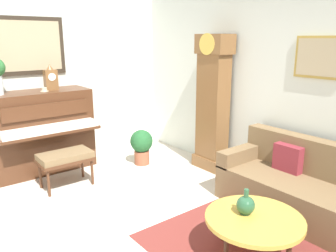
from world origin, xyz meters
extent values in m
cube|color=beige|center=(0.00, 0.00, -0.05)|extent=(6.40, 6.00, 0.10)
cube|color=silver|center=(-2.60, 0.00, 1.40)|extent=(0.10, 4.90, 2.80)
cube|color=#33281E|center=(-2.54, 0.08, 1.85)|extent=(0.03, 1.10, 0.84)
cube|color=tan|center=(-2.52, 0.08, 1.85)|extent=(0.01, 0.98, 0.72)
cube|color=silver|center=(0.00, 2.40, 1.40)|extent=(5.30, 0.10, 2.80)
cube|color=#B28E3D|center=(0.75, 2.33, 1.75)|extent=(0.60, 0.03, 0.48)
cube|color=tan|center=(0.75, 2.32, 1.75)|extent=(0.54, 0.01, 0.42)
cube|color=#4C2B19|center=(-2.25, 0.08, 0.61)|extent=(0.60, 1.44, 1.21)
cube|color=#4C2B19|center=(-1.82, 0.08, 0.68)|extent=(0.28, 1.38, 0.04)
cube|color=white|center=(-1.82, 0.08, 0.74)|extent=(0.26, 1.32, 0.08)
cube|color=#4C2B19|center=(-1.93, 0.08, 0.98)|extent=(0.03, 1.20, 0.20)
cube|color=#4C2B19|center=(-1.44, 0.11, 0.38)|extent=(0.42, 0.70, 0.04)
cube|color=brown|center=(-1.44, 0.11, 0.44)|extent=(0.40, 0.68, 0.08)
cylinder|color=#4C2B19|center=(-1.28, -0.19, 0.18)|extent=(0.04, 0.04, 0.36)
cylinder|color=#4C2B19|center=(-1.28, 0.41, 0.18)|extent=(0.04, 0.04, 0.36)
cylinder|color=#4C2B19|center=(-1.60, -0.19, 0.18)|extent=(0.04, 0.04, 0.36)
cylinder|color=#4C2B19|center=(-1.60, 0.41, 0.18)|extent=(0.04, 0.04, 0.36)
cube|color=brown|center=(-0.73, 2.15, 0.09)|extent=(0.52, 0.34, 0.18)
cube|color=brown|center=(-0.73, 2.15, 0.89)|extent=(0.44, 0.28, 1.78)
cube|color=brown|center=(-0.73, 2.15, 1.88)|extent=(0.52, 0.32, 0.28)
cylinder|color=gold|center=(-0.73, 2.00, 1.88)|extent=(0.30, 0.02, 0.30)
cylinder|color=gold|center=(-0.73, 2.10, 0.95)|extent=(0.03, 0.03, 0.70)
cube|color=brown|center=(0.97, 1.87, 0.21)|extent=(1.90, 0.80, 0.42)
cube|color=brown|center=(0.97, 2.17, 0.62)|extent=(1.90, 0.20, 0.44)
cube|color=brown|center=(0.11, 1.87, 0.50)|extent=(0.18, 0.80, 0.20)
cube|color=maroon|center=(0.67, 2.01, 0.58)|extent=(0.34, 0.12, 0.32)
cylinder|color=gold|center=(1.11, 0.83, 0.40)|extent=(0.88, 0.88, 0.04)
torus|color=#3D2316|center=(1.11, 0.83, 0.40)|extent=(0.88, 0.88, 0.04)
cylinder|color=#3D2316|center=(1.11, 1.19, 0.19)|extent=(0.04, 0.04, 0.38)
cylinder|color=#3D2316|center=(0.75, 0.83, 0.19)|extent=(0.04, 0.04, 0.38)
cube|color=brown|center=(-2.23, 0.27, 1.36)|extent=(0.12, 0.18, 0.30)
cylinder|color=white|center=(-2.17, 0.27, 1.41)|extent=(0.01, 0.11, 0.11)
cone|color=brown|center=(-2.23, 0.27, 1.55)|extent=(0.10, 0.10, 0.08)
cylinder|color=beige|center=(-2.16, 0.14, 1.22)|extent=(0.12, 0.12, 0.01)
cylinder|color=beige|center=(-2.16, 0.14, 1.24)|extent=(0.08, 0.08, 0.06)
cylinder|color=#234C33|center=(1.02, 0.82, 0.42)|extent=(0.09, 0.09, 0.01)
sphere|color=#285638|center=(1.02, 0.82, 0.50)|extent=(0.17, 0.17, 0.17)
cylinder|color=#285638|center=(1.02, 0.82, 0.62)|extent=(0.04, 0.04, 0.08)
cylinder|color=#935138|center=(-1.52, 1.38, 0.11)|extent=(0.24, 0.24, 0.22)
sphere|color=#235B2D|center=(-1.52, 1.38, 0.38)|extent=(0.36, 0.36, 0.36)
camera|label=1|loc=(2.76, -1.45, 1.97)|focal=36.08mm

